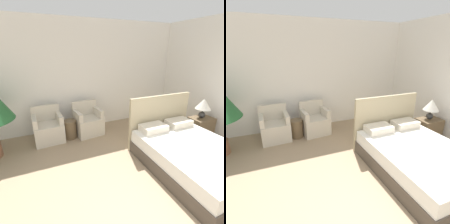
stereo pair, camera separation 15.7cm
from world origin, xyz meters
TOP-DOWN VIEW (x-y plane):
  - wall_back at (0.00, 3.92)m, footprint 10.00×0.06m
  - bed at (1.34, 1.21)m, footprint 1.57×2.11m
  - armchair_near_window_left at (-1.02, 3.36)m, footprint 0.70×0.62m
  - armchair_near_window_right at (-0.01, 3.36)m, footprint 0.73×0.65m
  - nightstand at (2.46, 1.95)m, footprint 0.56×0.40m
  - table_lamp at (2.45, 1.97)m, footprint 0.35×0.35m
  - side_table at (-0.51, 3.32)m, footprint 0.33×0.33m

SIDE VIEW (x-z plane):
  - side_table at x=-0.51m, z-range 0.00..0.47m
  - nightstand at x=2.46m, z-range 0.00..0.56m
  - bed at x=1.34m, z-range -0.31..0.88m
  - armchair_near_window_left at x=-1.02m, z-range -0.13..0.72m
  - armchair_near_window_right at x=-0.01m, z-range -0.13..0.72m
  - table_lamp at x=2.45m, z-range 0.65..1.13m
  - wall_back at x=0.00m, z-range 0.00..2.90m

